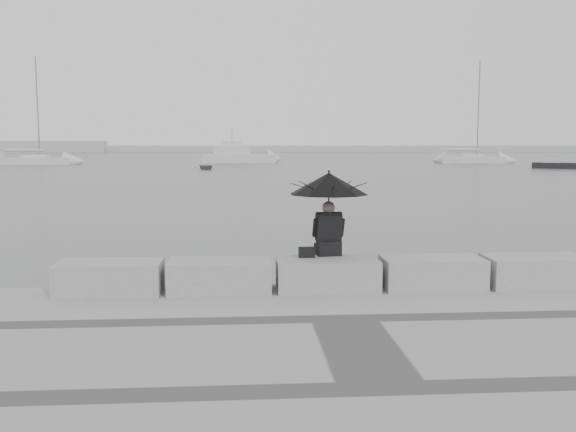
{
  "coord_description": "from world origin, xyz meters",
  "views": [
    {
      "loc": [
        -1.34,
        -10.38,
        2.86
      ],
      "look_at": [
        -0.38,
        3.0,
        1.29
      ],
      "focal_mm": 40.0,
      "sensor_mm": 36.0,
      "label": 1
    }
  ],
  "objects": [
    {
      "name": "small_motorboat",
      "position": [
        31.53,
        54.05,
        0.32
      ],
      "size": [
        5.42,
        3.96,
        1.1
      ],
      "rotation": [
        0.0,
        0.0,
        -0.5
      ],
      "color": "black",
      "rests_on": "ground"
    },
    {
      "name": "seated_person",
      "position": [
        0.07,
        -0.07,
        2.03
      ],
      "size": [
        1.3,
        1.3,
        1.39
      ],
      "rotation": [
        0.0,
        0.0,
        0.11
      ],
      "color": "black",
      "rests_on": "stone_block_centre"
    },
    {
      "name": "stone_block_far_right",
      "position": [
        3.4,
        -0.45,
        0.75
      ],
      "size": [
        1.6,
        0.8,
        0.5
      ],
      "primitive_type": "cube",
      "color": "gray",
      "rests_on": "promenade"
    },
    {
      "name": "stone_block_far_left",
      "position": [
        -3.4,
        -0.45,
        0.75
      ],
      "size": [
        1.6,
        0.8,
        0.5
      ],
      "primitive_type": "cube",
      "color": "gray",
      "rests_on": "promenade"
    },
    {
      "name": "sailboat_left",
      "position": [
        -26.25,
        69.2,
        0.52
      ],
      "size": [
        8.36,
        2.6,
        12.9
      ],
      "rotation": [
        0.0,
        0.0,
        0.02
      ],
      "color": "silver",
      "rests_on": "ground"
    },
    {
      "name": "dinghy",
      "position": [
        -5.0,
        54.91,
        0.26
      ],
      "size": [
        3.27,
        1.89,
        0.52
      ],
      "primitive_type": "imported",
      "rotation": [
        0.0,
        0.0,
        0.2
      ],
      "color": "gray",
      "rests_on": "ground"
    },
    {
      "name": "motor_cruiser",
      "position": [
        -1.69,
        73.68,
        0.89
      ],
      "size": [
        9.39,
        2.87,
        4.5
      ],
      "rotation": [
        0.0,
        0.0,
        -0.01
      ],
      "color": "silver",
      "rests_on": "ground"
    },
    {
      "name": "sailboat_right",
      "position": [
        28.15,
        70.01,
        0.52
      ],
      "size": [
        8.04,
        4.32,
        12.9
      ],
      "rotation": [
        0.0,
        0.0,
        -0.26
      ],
      "color": "silver",
      "rests_on": "ground"
    },
    {
      "name": "ground",
      "position": [
        0.0,
        0.0,
        0.0
      ],
      "size": [
        360.0,
        360.0,
        0.0
      ],
      "primitive_type": "plane",
      "color": "#4C4F51",
      "rests_on": "ground"
    },
    {
      "name": "stone_block_left",
      "position": [
        -1.7,
        -0.45,
        0.75
      ],
      "size": [
        1.6,
        0.8,
        0.5
      ],
      "primitive_type": "cube",
      "color": "gray",
      "rests_on": "promenade"
    },
    {
      "name": "bag",
      "position": [
        -0.31,
        -0.27,
        1.08
      ],
      "size": [
        0.25,
        0.14,
        0.16
      ],
      "primitive_type": "cube",
      "color": "black",
      "rests_on": "stone_block_centre"
    },
    {
      "name": "stone_block_right",
      "position": [
        1.7,
        -0.45,
        0.75
      ],
      "size": [
        1.6,
        0.8,
        0.5
      ],
      "primitive_type": "cube",
      "color": "gray",
      "rests_on": "promenade"
    },
    {
      "name": "stone_block_centre",
      "position": [
        0.0,
        -0.45,
        0.75
      ],
      "size": [
        1.6,
        0.8,
        0.5
      ],
      "primitive_type": "cube",
      "color": "gray",
      "rests_on": "promenade"
    },
    {
      "name": "distant_landmass",
      "position": [
        -8.14,
        154.51,
        0.9
      ],
      "size": [
        180.0,
        8.0,
        2.8
      ],
      "color": "#AAADB0",
      "rests_on": "ground"
    }
  ]
}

